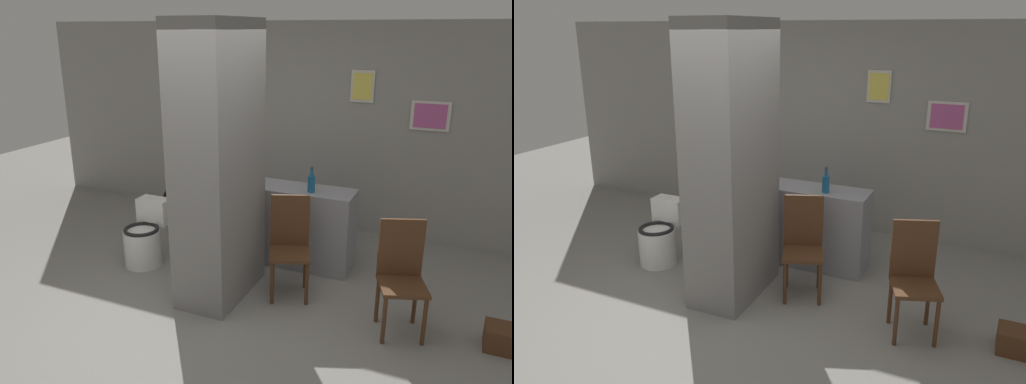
# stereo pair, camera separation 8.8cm
# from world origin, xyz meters

# --- Properties ---
(ground_plane) EXTENTS (14.00, 14.00, 0.00)m
(ground_plane) POSITION_xyz_m (0.00, 0.00, 0.00)
(ground_plane) COLOR gray
(wall_back) EXTENTS (8.00, 0.09, 2.60)m
(wall_back) POSITION_xyz_m (0.00, 2.63, 1.30)
(wall_back) COLOR gray
(wall_back) RESTS_ON ground_plane
(pillar_center) EXTENTS (0.56, 0.97, 2.60)m
(pillar_center) POSITION_xyz_m (-0.14, 0.49, 1.30)
(pillar_center) COLOR gray
(pillar_center) RESTS_ON ground_plane
(counter_shelf) EXTENTS (1.19, 0.44, 0.88)m
(counter_shelf) POSITION_xyz_m (0.35, 1.39, 0.44)
(counter_shelf) COLOR gray
(counter_shelf) RESTS_ON ground_plane
(toilet) EXTENTS (0.41, 0.57, 0.69)m
(toilet) POSITION_xyz_m (-1.21, 0.72, 0.29)
(toilet) COLOR white
(toilet) RESTS_ON ground_plane
(chair_near_pillar) EXTENTS (0.49, 0.49, 0.99)m
(chair_near_pillar) POSITION_xyz_m (0.48, 0.74, 0.53)
(chair_near_pillar) COLOR #4C2D19
(chair_near_pillar) RESTS_ON ground_plane
(chair_by_doorway) EXTENTS (0.49, 0.49, 0.99)m
(chair_by_doorway) POSITION_xyz_m (1.57, 0.53, 0.53)
(chair_by_doorway) COLOR #4C2D19
(chair_by_doorway) RESTS_ON ground_plane
(bicycle) EXTENTS (1.63, 0.42, 0.78)m
(bicycle) POSITION_xyz_m (-0.69, 1.49, 0.38)
(bicycle) COLOR black
(bicycle) RESTS_ON ground_plane
(bottle_tall) EXTENTS (0.08, 0.08, 0.28)m
(bottle_tall) POSITION_xyz_m (0.50, 1.31, 0.98)
(bottle_tall) COLOR #19598C
(bottle_tall) RESTS_ON counter_shelf
(floor_crate) EXTENTS (0.25, 0.25, 0.20)m
(floor_crate) POSITION_xyz_m (2.39, 0.57, 0.10)
(floor_crate) COLOR #4C2D19
(floor_crate) RESTS_ON ground_plane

